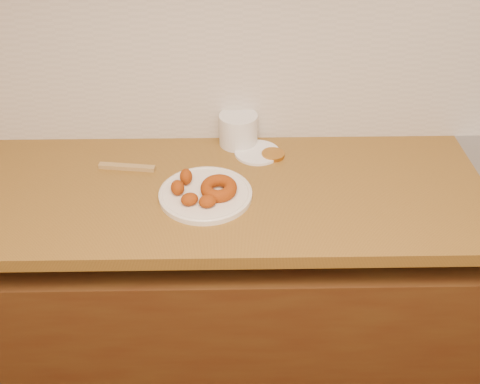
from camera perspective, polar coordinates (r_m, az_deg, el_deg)
name	(u,v)px	position (r m, az deg, el deg)	size (l,w,h in m)	color
wall_back	(318,2)	(1.77, 7.97, 18.56)	(4.00, 0.02, 2.70)	tan
base_cabinet	(307,304)	(2.03, 6.86, -11.24)	(3.60, 0.60, 0.77)	#4B2F12
butcher_block	(103,194)	(1.73, -13.77, -0.18)	(2.30, 0.62, 0.04)	brown
backsplash	(315,52)	(1.81, 7.62, 13.92)	(3.60, 0.02, 0.60)	beige
donut_plate	(206,194)	(1.63, -3.52, -0.25)	(0.27, 0.27, 0.02)	white
ring_donut	(218,188)	(1.61, -2.20, 0.40)	(0.11, 0.11, 0.04)	#933A0C
fried_dough_chunks	(189,190)	(1.61, -5.16, 0.19)	(0.14, 0.17, 0.05)	#933A0C
plastic_tub	(238,129)	(1.86, -0.17, 6.37)	(0.13, 0.13, 0.11)	silver
tub_lid	(257,153)	(1.83, 1.76, 4.03)	(0.15, 0.15, 0.01)	white
brass_jar_lid	(273,155)	(1.81, 3.38, 3.80)	(0.07, 0.07, 0.01)	#B4782C
wooden_utensil	(127,167)	(1.79, -11.42, 2.50)	(0.18, 0.02, 0.01)	#A08047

